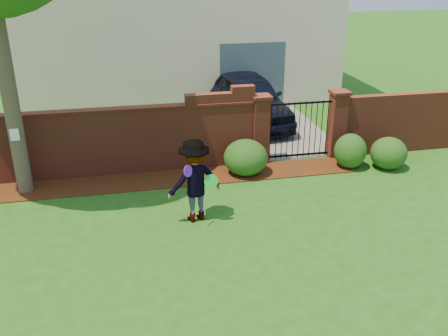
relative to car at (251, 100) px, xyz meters
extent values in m
cube|color=#205515|center=(-3.01, -7.24, -0.82)|extent=(80.00, 80.00, 0.01)
cube|color=#391B0A|center=(-3.96, -3.91, -0.80)|extent=(11.10, 1.08, 0.03)
cube|color=maroon|center=(-5.16, -3.24, 0.03)|extent=(8.70, 0.25, 1.70)
cube|color=maroon|center=(-1.71, -3.24, 1.03)|extent=(1.80, 0.25, 0.30)
cube|color=maroon|center=(-1.11, -3.24, 1.26)|extent=(0.60, 0.25, 0.16)
cube|color=maroon|center=(-5.16, -3.24, 0.91)|extent=(8.70, 0.31, 0.06)
cube|color=maroon|center=(3.59, -3.24, 0.03)|extent=(4.00, 0.25, 1.70)
cube|color=maroon|center=(-0.61, -3.24, 0.08)|extent=(0.42, 0.42, 1.80)
cube|color=maroon|center=(-0.61, -3.24, 1.02)|extent=(0.50, 0.50, 0.08)
cube|color=maroon|center=(1.59, -3.24, 0.08)|extent=(0.42, 0.42, 1.80)
cube|color=maroon|center=(1.59, -3.24, 1.02)|extent=(0.50, 0.50, 0.08)
cylinder|color=black|center=(-0.31, -3.24, 0.03)|extent=(0.02, 0.02, 1.60)
cylinder|color=black|center=(-0.15, -3.24, 0.03)|extent=(0.02, 0.02, 1.60)
cylinder|color=black|center=(0.01, -3.24, 0.03)|extent=(0.02, 0.02, 1.60)
cylinder|color=black|center=(0.17, -3.24, 0.03)|extent=(0.02, 0.02, 1.60)
cylinder|color=black|center=(0.33, -3.24, 0.03)|extent=(0.02, 0.02, 1.60)
cylinder|color=black|center=(0.49, -3.24, 0.03)|extent=(0.02, 0.02, 1.60)
cylinder|color=black|center=(0.66, -3.24, 0.03)|extent=(0.02, 0.02, 1.60)
cylinder|color=black|center=(0.82, -3.24, 0.03)|extent=(0.02, 0.02, 1.60)
cylinder|color=black|center=(0.98, -3.24, 0.03)|extent=(0.02, 0.02, 1.60)
cylinder|color=black|center=(1.14, -3.24, 0.03)|extent=(0.02, 0.02, 1.60)
cylinder|color=black|center=(1.30, -3.24, 0.03)|extent=(0.02, 0.02, 1.60)
cube|color=black|center=(0.49, -3.24, -0.70)|extent=(1.78, 0.03, 0.05)
cube|color=black|center=(0.49, -3.24, 0.78)|extent=(1.78, 0.03, 0.05)
cube|color=slate|center=(0.49, 0.76, -0.81)|extent=(3.20, 8.00, 0.01)
cube|color=beige|center=(-2.01, 4.76, 2.18)|extent=(12.00, 6.00, 6.00)
cube|color=#384C5B|center=(0.49, 1.81, 0.38)|extent=(2.40, 0.12, 2.40)
imported|color=black|center=(0.00, 0.00, 0.00)|extent=(2.26, 4.93, 1.64)
cylinder|color=#46372A|center=(-6.61, -3.84, 2.68)|extent=(0.36, 0.36, 7.00)
cube|color=white|center=(-6.61, -4.03, 0.68)|extent=(0.20, 0.01, 0.28)
ellipsoid|color=#144514|center=(-1.18, -3.96, -0.36)|extent=(1.13, 1.13, 0.93)
ellipsoid|color=#144514|center=(1.64, -4.10, -0.35)|extent=(0.85, 0.85, 0.94)
ellipsoid|color=#144514|center=(2.62, -4.34, -0.39)|extent=(0.96, 0.96, 0.85)
imported|color=gray|center=(-2.81, -6.08, 0.09)|extent=(1.30, 0.94, 1.81)
cylinder|color=#601DBA|center=(-3.00, -6.46, 0.50)|extent=(0.22, 0.22, 0.24)
cylinder|color=green|center=(-2.50, -6.30, 0.16)|extent=(0.30, 0.12, 0.29)
camera|label=1|loc=(-4.13, -15.34, 4.42)|focal=39.69mm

